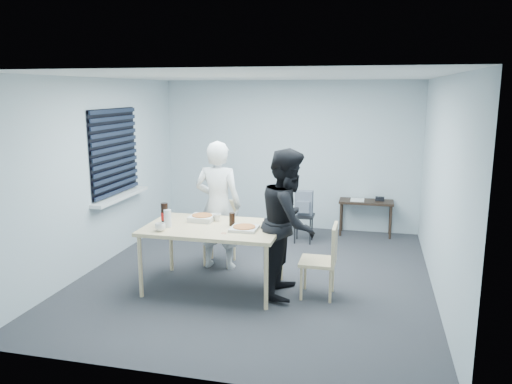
% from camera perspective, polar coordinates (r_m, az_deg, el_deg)
% --- Properties ---
extents(room, '(5.00, 5.00, 5.00)m').
position_cam_1_polar(room, '(7.57, -15.65, 3.63)').
color(room, '#313136').
rests_on(room, ground).
extents(dining_table, '(1.65, 1.04, 0.80)m').
position_cam_1_polar(dining_table, '(6.14, -4.89, -4.43)').
color(dining_table, beige).
rests_on(dining_table, ground).
extents(chair_far, '(0.42, 0.42, 0.89)m').
position_cam_1_polar(chair_far, '(7.15, -4.00, -4.01)').
color(chair_far, beige).
rests_on(chair_far, ground).
extents(chair_right, '(0.42, 0.42, 0.89)m').
position_cam_1_polar(chair_right, '(5.99, 7.92, -7.22)').
color(chair_right, beige).
rests_on(chair_right, ground).
extents(person_white, '(0.65, 0.42, 1.77)m').
position_cam_1_polar(person_white, '(6.83, -4.35, -1.54)').
color(person_white, silver).
rests_on(person_white, ground).
extents(person_black, '(0.47, 0.86, 1.77)m').
position_cam_1_polar(person_black, '(5.96, 3.73, -3.49)').
color(person_black, black).
rests_on(person_black, ground).
extents(side_table, '(0.90, 0.40, 0.60)m').
position_cam_1_polar(side_table, '(8.64, 12.47, -1.48)').
color(side_table, black).
rests_on(side_table, ground).
extents(stool, '(0.33, 0.33, 0.46)m').
position_cam_1_polar(stool, '(8.12, 5.47, -3.34)').
color(stool, black).
rests_on(stool, ground).
extents(backpack, '(0.28, 0.21, 0.39)m').
position_cam_1_polar(backpack, '(8.04, 5.50, -1.29)').
color(backpack, slate).
rests_on(backpack, stool).
extents(pizza_box_a, '(0.30, 0.30, 0.08)m').
position_cam_1_polar(pizza_box_a, '(6.38, -6.17, -2.95)').
color(pizza_box_a, silver).
rests_on(pizza_box_a, dining_table).
extents(pizza_box_b, '(0.32, 0.32, 0.04)m').
position_cam_1_polar(pizza_box_b, '(5.94, -1.35, -4.15)').
color(pizza_box_b, silver).
rests_on(pizza_box_b, dining_table).
extents(mug_a, '(0.17, 0.17, 0.10)m').
position_cam_1_polar(mug_a, '(5.99, -10.88, -3.96)').
color(mug_a, white).
rests_on(mug_a, dining_table).
extents(mug_b, '(0.10, 0.10, 0.09)m').
position_cam_1_polar(mug_b, '(6.34, -4.47, -2.92)').
color(mug_b, white).
rests_on(mug_b, dining_table).
extents(cola_glass, '(0.09, 0.09, 0.16)m').
position_cam_1_polar(cola_glass, '(6.11, -2.75, -3.13)').
color(cola_glass, black).
rests_on(cola_glass, dining_table).
extents(soda_bottle, '(0.09, 0.09, 0.28)m').
position_cam_1_polar(soda_bottle, '(6.18, -10.41, -2.60)').
color(soda_bottle, black).
rests_on(soda_bottle, dining_table).
extents(plastic_cups, '(0.12, 0.12, 0.21)m').
position_cam_1_polar(plastic_cups, '(6.13, -10.07, -2.98)').
color(plastic_cups, silver).
rests_on(plastic_cups, dining_table).
extents(rubber_band, '(0.06, 0.06, 0.00)m').
position_cam_1_polar(rubber_band, '(5.81, -3.71, -4.73)').
color(rubber_band, red).
rests_on(rubber_band, dining_table).
extents(papers, '(0.23, 0.31, 0.01)m').
position_cam_1_polar(papers, '(8.64, 11.51, -0.88)').
color(papers, white).
rests_on(papers, side_table).
extents(black_box, '(0.17, 0.14, 0.06)m').
position_cam_1_polar(black_box, '(8.66, 13.97, -0.77)').
color(black_box, black).
rests_on(black_box, side_table).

